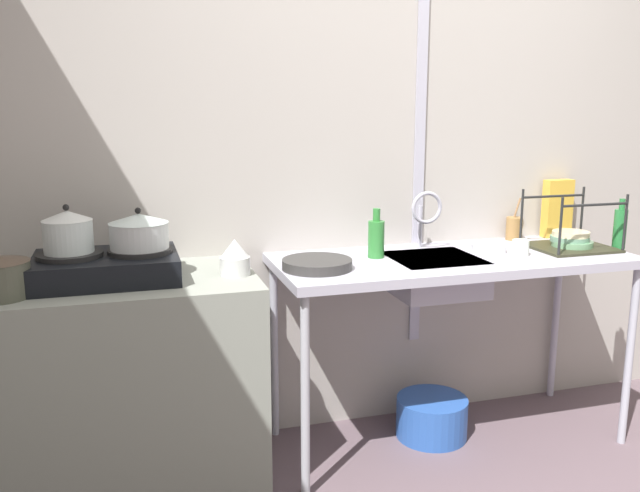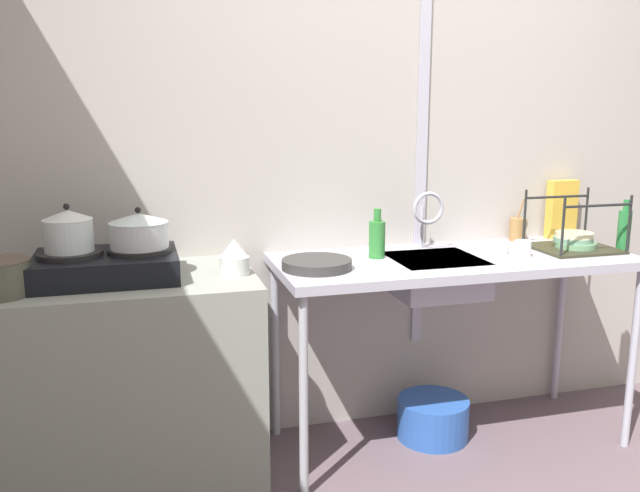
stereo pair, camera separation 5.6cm
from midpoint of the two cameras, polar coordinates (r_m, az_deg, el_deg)
The scene contains 19 objects.
wall_back at distance 3.23m, azimuth 5.71°, elevation 7.69°, with size 4.65×0.10×2.61m, color #A8A19A.
wall_metal_strip at distance 3.21m, azimuth 8.04°, elevation 9.95°, with size 0.05×0.01×2.09m, color #AAA8B8.
counter_concrete at distance 2.84m, azimuth -17.62°, elevation -11.45°, with size 1.13×0.62×0.88m, color gray.
counter_sink at distance 3.04m, azimuth 10.77°, elevation -2.02°, with size 1.61×0.62×0.88m.
stove at distance 2.69m, azimuth -18.37°, elevation -1.66°, with size 0.53×0.39×0.12m.
pot_on_left_burner at distance 2.67m, azimuth -21.31°, elevation 1.17°, with size 0.18×0.18×0.18m.
pot_on_right_burner at distance 2.66m, azimuth -15.79°, elevation 1.25°, with size 0.23×0.23×0.16m.
percolator at distance 2.65m, azimuth -7.89°, elevation -0.99°, with size 0.12×0.12×0.14m.
sink_basin at distance 3.00m, azimuth 9.13°, elevation -2.45°, with size 0.39×0.38×0.16m, color #AAA8B8.
faucet at distance 3.11m, azimuth 8.51°, elevation 2.99°, with size 0.15×0.09×0.28m.
frying_pan at distance 2.74m, azimuth -0.84°, elevation -1.56°, with size 0.29×0.29×0.04m, color #31302E.
dish_rack at distance 3.33m, azimuth 20.17°, elevation 0.47°, with size 0.36×0.32×0.27m.
cup_by_rack at distance 3.10m, azimuth 16.26°, elevation -0.15°, with size 0.07×0.07×0.07m, color white.
small_bowl_on_drainboard at distance 3.15m, azimuth 13.70°, elevation -0.17°, with size 0.16×0.16×0.04m, color white.
bottle_by_sink at distance 2.94m, azimuth 4.27°, elevation 0.70°, with size 0.07×0.07×0.22m.
bottle_by_rack at distance 3.40m, azimuth 23.81°, elevation 1.43°, with size 0.06×0.06×0.24m.
cereal_box at distance 3.59m, azimuth 19.19°, elevation 3.05°, with size 0.15×0.06×0.29m, color gold.
utensil_jar at distance 3.46m, azimuth 15.80°, elevation 1.47°, with size 0.08×0.08×0.21m.
bucket_on_floor at distance 3.30m, azimuth 9.02°, elevation -14.24°, with size 0.33×0.33×0.19m, color #2B58AE.
Camera 1 is at (-1.25, -1.49, 1.54)m, focal length 37.46 mm.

